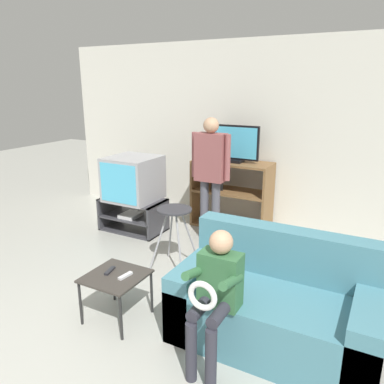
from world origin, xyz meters
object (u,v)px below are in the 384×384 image
couch (275,306)px  remote_control_white (125,276)px  television_main (133,178)px  folding_stool (174,219)px  person_standing_adult (211,168)px  media_shelf (231,194)px  remote_control_black (110,271)px  tv_stand (133,215)px  snack_table (116,280)px  person_seated_child (215,290)px  television_flat (235,145)px

couch → remote_control_white: bearing=-163.6°
television_main → folding_stool: television_main is taller
couch → television_main: bearing=149.9°
folding_stool → person_standing_adult: 1.00m
media_shelf → remote_control_black: (-0.11, -2.52, -0.06)m
television_main → folding_stool: bearing=-33.4°
tv_stand → folding_stool: bearing=-32.6°
remote_control_black → television_main: bearing=108.8°
remote_control_black → person_standing_adult: bearing=76.9°
snack_table → person_seated_child: (0.99, -0.11, 0.24)m
snack_table → remote_control_white: 0.11m
television_main → television_flat: size_ratio=0.96×
television_flat → person_standing_adult: size_ratio=0.43×
media_shelf → folding_stool: 1.49m
tv_stand → television_flat: bearing=32.4°
remote_control_black → person_seated_child: size_ratio=0.14×
remote_control_white → person_standing_adult: 2.03m
tv_stand → television_main: 0.53m
couch → person_standing_adult: 2.20m
television_main → couch: (2.42, -1.40, -0.45)m
television_flat → snack_table: bearing=-91.2°
person_seated_child → folding_stool: bearing=131.4°
person_seated_child → couch: bearing=57.3°
television_main → television_flat: (1.18, 0.75, 0.45)m
media_shelf → remote_control_black: size_ratio=7.67×
tv_stand → snack_table: tv_stand is taller
television_main → person_standing_adult: (1.08, 0.20, 0.22)m
folding_stool → person_seated_child: size_ratio=0.69×
tv_stand → television_main: television_main is taller
tv_stand → media_shelf: bearing=33.7°
media_shelf → folding_stool: (-0.06, -1.48, 0.09)m
remote_control_white → person_seated_child: bearing=-0.2°
television_main → media_shelf: bearing=33.8°
television_flat → snack_table: size_ratio=1.43×
folding_stool → snack_table: 1.08m
television_flat → couch: (1.24, -2.15, -0.90)m
remote_control_black → remote_control_white: size_ratio=1.00×
television_main → remote_control_white: 2.16m
folding_stool → person_standing_adult: person_standing_adult is taller
person_standing_adult → television_flat: bearing=79.8°
snack_table → remote_control_white: remote_control_white is taller
couch → remote_control_black: bearing=-165.9°
folding_stool → person_standing_adult: size_ratio=0.44×
television_main → snack_table: 2.14m
person_seated_child → person_standing_adult: bearing=116.4°
folding_stool → couch: couch is taller
tv_stand → remote_control_white: (1.24, -1.75, 0.21)m
tv_stand → folding_stool: size_ratio=1.24×
media_shelf → couch: 2.53m
television_flat → person_standing_adult: bearing=-100.2°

